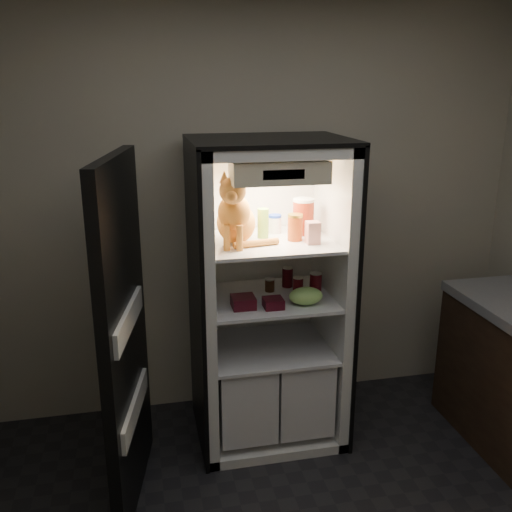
{
  "coord_description": "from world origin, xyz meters",
  "views": [
    {
      "loc": [
        -0.75,
        -1.79,
        2.18
      ],
      "look_at": [
        -0.08,
        1.32,
        1.2
      ],
      "focal_mm": 40.0,
      "sensor_mm": 36.0,
      "label": 1
    }
  ],
  "objects": [
    {
      "name": "soda_can_c",
      "position": [
        0.17,
        1.3,
        1.0
      ],
      "size": [
        0.06,
        0.06,
        0.12
      ],
      "color": "black",
      "rests_on": "refrigerator"
    },
    {
      "name": "cream_carton",
      "position": [
        0.22,
        1.2,
        1.35
      ],
      "size": [
        0.07,
        0.07,
        0.13
      ],
      "primitive_type": "cube",
      "color": "white",
      "rests_on": "refrigerator"
    },
    {
      "name": "refrigerator",
      "position": [
        0.0,
        1.38,
        0.79
      ],
      "size": [
        0.9,
        0.72,
        1.88
      ],
      "color": "white",
      "rests_on": "floor"
    },
    {
      "name": "parmesan_shaker",
      "position": [
        -0.03,
        1.38,
        1.38
      ],
      "size": [
        0.07,
        0.07,
        0.18
      ],
      "color": "#258A2D",
      "rests_on": "refrigerator"
    },
    {
      "name": "mayo_tub",
      "position": [
        0.07,
        1.48,
        1.35
      ],
      "size": [
        0.08,
        0.08,
        0.11
      ],
      "color": "white",
      "rests_on": "refrigerator"
    },
    {
      "name": "room_shell",
      "position": [
        0.0,
        0.0,
        1.62
      ],
      "size": [
        3.6,
        3.6,
        3.6
      ],
      "color": "white",
      "rests_on": "floor"
    },
    {
      "name": "condiment_jar",
      "position": [
        0.02,
        1.41,
        0.98
      ],
      "size": [
        0.06,
        0.06,
        0.08
      ],
      "color": "#4E2A16",
      "rests_on": "refrigerator"
    },
    {
      "name": "soda_can_b",
      "position": [
        0.28,
        1.29,
        1.01
      ],
      "size": [
        0.07,
        0.07,
        0.14
      ],
      "color": "black",
      "rests_on": "refrigerator"
    },
    {
      "name": "berry_box_left",
      "position": [
        -0.19,
        1.18,
        0.97
      ],
      "size": [
        0.13,
        0.13,
        0.07
      ],
      "primitive_type": "cube",
      "color": "#550E19",
      "rests_on": "refrigerator"
    },
    {
      "name": "fridge_door",
      "position": [
        -0.85,
        0.95,
        0.91
      ],
      "size": [
        0.22,
        0.87,
        1.85
      ],
      "rotation": [
        0.0,
        0.0,
        -0.19
      ],
      "color": "black",
      "rests_on": "floor"
    },
    {
      "name": "grape_bag",
      "position": [
        0.18,
        1.16,
        0.99
      ],
      "size": [
        0.2,
        0.14,
        0.1
      ],
      "primitive_type": "ellipsoid",
      "color": "#89C75D",
      "rests_on": "refrigerator"
    },
    {
      "name": "tabby_cat",
      "position": [
        -0.21,
        1.28,
        1.45
      ],
      "size": [
        0.37,
        0.43,
        0.44
      ],
      "rotation": [
        0.0,
        0.0,
        -0.27
      ],
      "color": "#C76219",
      "rests_on": "refrigerator"
    },
    {
      "name": "salsa_jar",
      "position": [
        0.14,
        1.29,
        1.37
      ],
      "size": [
        0.09,
        0.09,
        0.16
      ],
      "color": "maroon",
      "rests_on": "refrigerator"
    },
    {
      "name": "soda_can_a",
      "position": [
        0.15,
        1.46,
        1.0
      ],
      "size": [
        0.07,
        0.07,
        0.13
      ],
      "color": "black",
      "rests_on": "refrigerator"
    },
    {
      "name": "berry_box_right",
      "position": [
        -0.02,
        1.15,
        0.97
      ],
      "size": [
        0.11,
        0.11,
        0.06
      ],
      "primitive_type": "cube",
      "color": "#550E19",
      "rests_on": "refrigerator"
    },
    {
      "name": "pepper_jar",
      "position": [
        0.23,
        1.42,
        1.4
      ],
      "size": [
        0.13,
        0.13,
        0.22
      ],
      "color": "#A93216",
      "rests_on": "refrigerator"
    }
  ]
}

